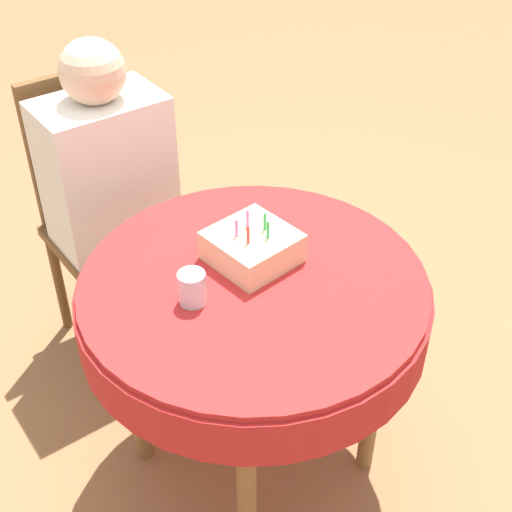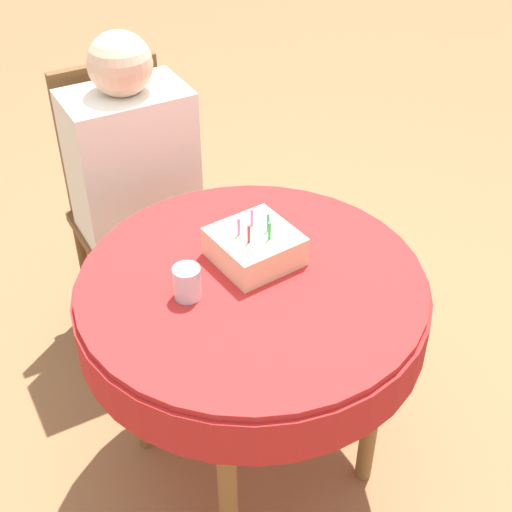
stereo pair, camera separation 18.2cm
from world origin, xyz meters
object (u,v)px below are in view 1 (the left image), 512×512
birthday_cake (252,247)px  drinking_glass (192,288)px  person (111,178)px  chair (104,209)px

birthday_cake → drinking_glass: (-0.22, -0.03, 0.00)m
birthday_cake → drinking_glass: birthday_cake is taller
person → birthday_cake: 0.67m
chair → birthday_cake: 0.80m
person → drinking_glass: person is taller
person → birthday_cake: size_ratio=5.68×
person → birthday_cake: person is taller
chair → person: 0.20m
chair → drinking_glass: chair is taller
chair → drinking_glass: bearing=-99.3°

